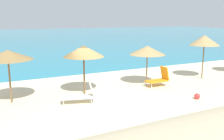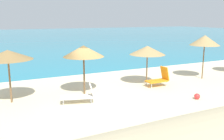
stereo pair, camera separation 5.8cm
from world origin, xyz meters
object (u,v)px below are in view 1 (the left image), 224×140
beach_umbrella_4 (84,51)px  lounge_chair_0 (81,95)px  beach_umbrella_6 (204,40)px  lounge_chair_1 (159,78)px  beach_umbrella_5 (147,50)px  beach_umbrella_3 (8,55)px  beach_ball (197,96)px

beach_umbrella_4 → lounge_chair_0: size_ratio=1.54×
beach_umbrella_6 → lounge_chair_1: (-3.76, -0.31, -2.10)m
beach_umbrella_4 → lounge_chair_1: beach_umbrella_4 is taller
beach_umbrella_5 → beach_umbrella_4: bearing=-178.2°
beach_umbrella_3 → beach_ball: (8.48, -3.55, -2.18)m
beach_umbrella_4 → lounge_chair_0: bearing=-116.2°
beach_umbrella_6 → lounge_chair_1: beach_umbrella_6 is taller
lounge_chair_1 → beach_ball: size_ratio=4.56×
beach_umbrella_4 → beach_umbrella_5: 4.07m
beach_umbrella_3 → beach_umbrella_6: beach_umbrella_6 is taller
beach_umbrella_5 → lounge_chair_1: 1.83m
beach_umbrella_3 → lounge_chair_0: size_ratio=1.50×
beach_umbrella_5 → beach_umbrella_6: (4.28, -0.29, 0.45)m
lounge_chair_0 → lounge_chair_1: 5.33m
beach_umbrella_6 → beach_ball: beach_umbrella_6 is taller
beach_umbrella_5 → beach_umbrella_6: 4.32m
beach_ball → beach_umbrella_4: bearing=145.1°
beach_umbrella_3 → lounge_chair_1: beach_umbrella_3 is taller
beach_umbrella_4 → beach_umbrella_6: beach_umbrella_6 is taller
beach_umbrella_6 → beach_ball: bearing=-138.0°
beach_ball → beach_umbrella_3: bearing=157.2°
beach_umbrella_3 → beach_umbrella_5: size_ratio=1.07×
beach_umbrella_3 → beach_umbrella_5: beach_umbrella_3 is taller
lounge_chair_0 → beach_ball: bearing=-94.2°
beach_umbrella_4 → lounge_chair_1: size_ratio=1.95×
beach_umbrella_5 → lounge_chair_0: beach_umbrella_5 is taller
lounge_chair_1 → beach_umbrella_4: bearing=84.5°
beach_umbrella_5 → beach_ball: 4.07m
beach_umbrella_5 → lounge_chair_1: beach_umbrella_5 is taller
beach_umbrella_3 → lounge_chair_1: (8.26, -0.67, -1.85)m
beach_umbrella_3 → beach_umbrella_6: (12.02, -0.36, 0.25)m
beach_umbrella_3 → lounge_chair_0: bearing=-27.2°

